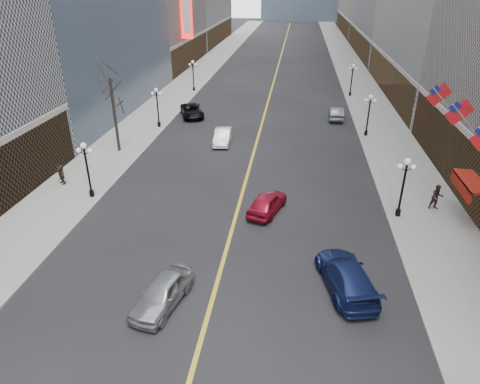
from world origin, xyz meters
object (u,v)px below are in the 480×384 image
(streetlamp_east_1, at_px, (404,182))
(car_sb_far, at_px, (337,113))
(streetlamp_west_3, at_px, (193,72))
(car_nb_near, at_px, (162,293))
(car_sb_near, at_px, (346,276))
(streetlamp_west_1, at_px, (87,164))
(streetlamp_east_2, at_px, (369,111))
(streetlamp_west_2, at_px, (157,103))
(car_nb_far, at_px, (192,111))
(streetlamp_east_3, at_px, (352,77))
(car_nb_mid, at_px, (223,136))
(car_sb_mid, at_px, (267,203))

(streetlamp_east_1, bearing_deg, car_sb_far, 96.58)
(streetlamp_west_3, bearing_deg, car_nb_near, -78.95)
(streetlamp_west_3, distance_m, car_sb_near, 48.61)
(streetlamp_west_1, height_order, streetlamp_west_3, same)
(streetlamp_east_2, bearing_deg, streetlamp_east_1, -90.00)
(streetlamp_west_2, xyz_separation_m, car_nb_near, (9.24, -29.34, -2.11))
(streetlamp_east_1, distance_m, streetlamp_east_2, 18.00)
(streetlamp_west_1, height_order, car_nb_far, streetlamp_west_1)
(streetlamp_east_2, height_order, car_nb_far, streetlamp_east_2)
(streetlamp_east_3, relative_size, streetlamp_west_1, 1.00)
(streetlamp_east_3, height_order, streetlamp_west_1, same)
(streetlamp_east_3, bearing_deg, car_sb_far, -103.44)
(streetlamp_east_2, relative_size, streetlamp_east_3, 1.00)
(car_sb_far, bearing_deg, streetlamp_east_1, 99.95)
(streetlamp_west_3, xyz_separation_m, car_nb_mid, (8.25, -22.14, -2.14))
(streetlamp_east_2, bearing_deg, car_nb_mid, -164.91)
(car_nb_near, distance_m, car_sb_far, 37.45)
(streetlamp_west_1, xyz_separation_m, car_nb_mid, (8.25, 13.86, -2.14))
(streetlamp_west_1, bearing_deg, car_sb_mid, -1.75)
(streetlamp_east_1, distance_m, car_sb_near, 9.99)
(streetlamp_west_1, bearing_deg, streetlamp_east_1, 0.00)
(car_nb_near, bearing_deg, car_nb_mid, 105.89)
(streetlamp_east_2, relative_size, car_sb_far, 0.95)
(streetlamp_west_2, relative_size, car_nb_mid, 0.98)
(streetlamp_west_1, bearing_deg, car_nb_near, -50.82)
(car_nb_far, bearing_deg, streetlamp_west_3, 81.64)
(car_nb_mid, bearing_deg, car_sb_mid, -71.06)
(car_sb_mid, bearing_deg, streetlamp_east_2, -99.48)
(streetlamp_east_2, relative_size, streetlamp_west_3, 1.00)
(car_nb_mid, xyz_separation_m, car_sb_near, (10.83, -22.52, 0.08))
(streetlamp_east_3, height_order, car_nb_near, streetlamp_east_3)
(car_nb_mid, bearing_deg, streetlamp_east_3, 52.16)
(car_sb_mid, bearing_deg, streetlamp_west_2, -34.76)
(streetlamp_west_3, distance_m, car_sb_far, 23.97)
(streetlamp_west_2, height_order, streetlamp_west_3, same)
(streetlamp_west_3, height_order, car_sb_near, streetlamp_west_3)
(streetlamp_east_3, height_order, car_nb_far, streetlamp_east_3)
(streetlamp_west_2, bearing_deg, streetlamp_west_1, -90.00)
(car_nb_far, relative_size, car_sb_far, 1.16)
(streetlamp_west_1, xyz_separation_m, streetlamp_west_2, (0.00, 18.00, 0.00))
(car_nb_near, bearing_deg, streetlamp_west_2, 121.12)
(streetlamp_west_2, height_order, car_nb_mid, streetlamp_west_2)
(streetlamp_west_3, relative_size, car_sb_near, 0.78)
(streetlamp_west_1, xyz_separation_m, car_nb_far, (2.80, 22.89, -2.14))
(streetlamp_west_1, relative_size, car_sb_far, 0.95)
(streetlamp_west_1, relative_size, car_nb_near, 0.98)
(streetlamp_east_3, xyz_separation_m, car_sb_far, (-2.80, -11.72, -2.12))
(car_sb_near, bearing_deg, car_nb_mid, -78.49)
(streetlamp_west_2, relative_size, car_sb_near, 0.78)
(streetlamp_west_1, bearing_deg, streetlamp_east_3, 56.75)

